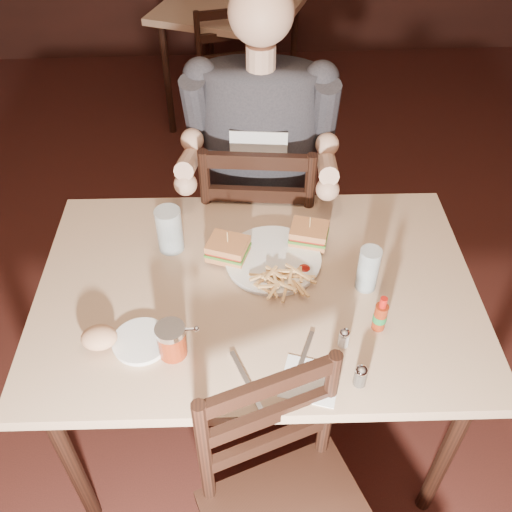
{
  "coord_description": "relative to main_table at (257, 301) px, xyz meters",
  "views": [
    {
      "loc": [
        -0.09,
        -1.05,
        2.05
      ],
      "look_at": [
        -0.01,
        0.2,
        0.85
      ],
      "focal_mm": 40.0,
      "sensor_mm": 36.0,
      "label": 1
    }
  ],
  "objects": [
    {
      "name": "room_shell",
      "position": [
        0.01,
        -0.15,
        0.7
      ],
      "size": [
        7.0,
        7.0,
        7.0
      ],
      "color": "black",
      "rests_on": "ground"
    },
    {
      "name": "main_table",
      "position": [
        0.0,
        0.0,
        0.0
      ],
      "size": [
        1.37,
        0.93,
        0.77
      ],
      "rotation": [
        0.0,
        0.0,
        -0.03
      ],
      "color": "tan",
      "rests_on": "ground"
    },
    {
      "name": "bg_table",
      "position": [
        -0.02,
        2.35,
        -0.02
      ],
      "size": [
        1.04,
        1.04,
        0.77
      ],
      "rotation": [
        0.0,
        0.0,
        -0.38
      ],
      "color": "tan",
      "rests_on": "ground"
    },
    {
      "name": "chair_far",
      "position": [
        0.05,
        0.61,
        -0.21
      ],
      "size": [
        0.51,
        0.55,
        0.98
      ],
      "primitive_type": null,
      "rotation": [
        0.0,
        0.0,
        3.03
      ],
      "color": "black",
      "rests_on": "ground"
    },
    {
      "name": "bg_chair_far",
      "position": [
        -0.02,
        2.9,
        -0.25
      ],
      "size": [
        0.46,
        0.5,
        0.9
      ],
      "primitive_type": null,
      "rotation": [
        0.0,
        0.0,
        3.03
      ],
      "color": "black",
      "rests_on": "ground"
    },
    {
      "name": "bg_chair_near",
      "position": [
        -0.02,
        1.8,
        -0.26
      ],
      "size": [
        0.48,
        0.51,
        0.87
      ],
      "primitive_type": null,
      "rotation": [
        0.0,
        0.0,
        0.21
      ],
      "color": "black",
      "rests_on": "ground"
    },
    {
      "name": "diner",
      "position": [
        0.04,
        0.56,
        0.29
      ],
      "size": [
        0.61,
        0.5,
        0.97
      ],
      "primitive_type": null,
      "rotation": [
        0.0,
        0.0,
        -0.12
      ],
      "color": "#333136",
      "rests_on": "chair_far"
    },
    {
      "name": "dinner_plate",
      "position": [
        0.06,
        0.1,
        0.08
      ],
      "size": [
        0.31,
        0.31,
        0.02
      ],
      "primitive_type": "cylinder",
      "rotation": [
        0.0,
        0.0,
        -0.03
      ],
      "color": "white",
      "rests_on": "main_table"
    },
    {
      "name": "sandwich_left",
      "position": [
        -0.08,
        0.12,
        0.14
      ],
      "size": [
        0.15,
        0.14,
        0.1
      ],
      "primitive_type": null,
      "rotation": [
        0.0,
        0.0,
        -0.36
      ],
      "color": "#E09358",
      "rests_on": "dinner_plate"
    },
    {
      "name": "sandwich_right",
      "position": [
        0.18,
        0.18,
        0.14
      ],
      "size": [
        0.14,
        0.13,
        0.1
      ],
      "primitive_type": null,
      "rotation": [
        0.0,
        0.0,
        -0.28
      ],
      "color": "#E09358",
      "rests_on": "dinner_plate"
    },
    {
      "name": "fries_pile",
      "position": [
        0.08,
        -0.02,
        0.11
      ],
      "size": [
        0.23,
        0.17,
        0.04
      ],
      "primitive_type": null,
      "rotation": [
        0.0,
        0.0,
        -0.03
      ],
      "color": "#EBB064",
      "rests_on": "dinner_plate"
    },
    {
      "name": "ketchup_dollop",
      "position": [
        0.15,
        0.05,
        0.09
      ],
      "size": [
        0.04,
        0.04,
        0.01
      ],
      "primitive_type": "ellipsoid",
      "rotation": [
        0.0,
        0.0,
        -0.03
      ],
      "color": "maroon",
      "rests_on": "dinner_plate"
    },
    {
      "name": "glass_left",
      "position": [
        -0.27,
        0.19,
        0.15
      ],
      "size": [
        0.09,
        0.09,
        0.15
      ],
      "primitive_type": "cylinder",
      "rotation": [
        0.0,
        0.0,
        -0.03
      ],
      "color": "silver",
      "rests_on": "main_table"
    },
    {
      "name": "glass_right",
      "position": [
        0.33,
        -0.02,
        0.14
      ],
      "size": [
        0.07,
        0.07,
        0.15
      ],
      "primitive_type": "cylinder",
      "rotation": [
        0.0,
        0.0,
        -0.03
      ],
      "color": "silver",
      "rests_on": "main_table"
    },
    {
      "name": "hot_sauce",
      "position": [
        0.34,
        -0.18,
        0.13
      ],
      "size": [
        0.04,
        0.04,
        0.12
      ],
      "primitive_type": null,
      "rotation": [
        0.0,
        0.0,
        -0.03
      ],
      "color": "maroon",
      "rests_on": "main_table"
    },
    {
      "name": "salt_shaker",
      "position": [
        0.23,
        -0.24,
        0.1
      ],
      "size": [
        0.03,
        0.03,
        0.06
      ],
      "primitive_type": null,
      "rotation": [
        0.0,
        0.0,
        -0.03
      ],
      "color": "white",
      "rests_on": "main_table"
    },
    {
      "name": "pepper_shaker",
      "position": [
        0.25,
        -0.36,
        0.1
      ],
      "size": [
        0.04,
        0.04,
        0.06
      ],
      "primitive_type": null,
      "rotation": [
        0.0,
        0.0,
        -0.03
      ],
      "color": "#38332D",
      "rests_on": "main_table"
    },
    {
      "name": "syrup_dispenser",
      "position": [
        -0.24,
        -0.24,
        0.12
      ],
      "size": [
        0.08,
        0.08,
        0.11
      ],
      "primitive_type": null,
      "rotation": [
        0.0,
        0.0,
        -0.03
      ],
      "color": "maroon",
      "rests_on": "main_table"
    },
    {
      "name": "napkin",
      "position": [
        0.12,
        -0.35,
        0.07
      ],
      "size": [
        0.18,
        0.17,
        0.0
      ],
      "primitive_type": "cube",
      "rotation": [
        0.0,
        0.0,
        -0.3
      ],
      "color": "white",
      "rests_on": "main_table"
    },
    {
      "name": "knife",
      "position": [
        -0.05,
        -0.35,
        0.08
      ],
      "size": [
        0.09,
        0.2,
        0.0
      ],
      "primitive_type": "cube",
      "rotation": [
        0.0,
        0.0,
        0.36
      ],
      "color": "silver",
      "rests_on": "napkin"
    },
    {
      "name": "fork",
      "position": [
        0.11,
        -0.27,
        0.08
      ],
      "size": [
        0.07,
        0.16,
        0.01
      ],
      "primitive_type": "cube",
      "rotation": [
        0.0,
        0.0,
        -0.39
      ],
      "color": "silver",
      "rests_on": "napkin"
    },
    {
      "name": "side_plate",
      "position": [
        -0.33,
        -0.2,
        0.08
      ],
      "size": [
        0.16,
        0.16,
        0.01
      ],
      "primitive_type": "cylinder",
      "rotation": [
        0.0,
        0.0,
        -0.03
      ],
      "color": "white",
      "rests_on": "main_table"
    },
    {
      "name": "bread_roll",
      "position": [
        -0.44,
        -0.21,
        0.11
      ],
      "size": [
        0.1,
        0.08,
        0.06
      ],
      "primitive_type": "ellipsoid",
      "rotation": [
        0.0,
        0.0,
        -0.03
      ],
      "color": "tan",
      "rests_on": "side_plate"
    }
  ]
}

